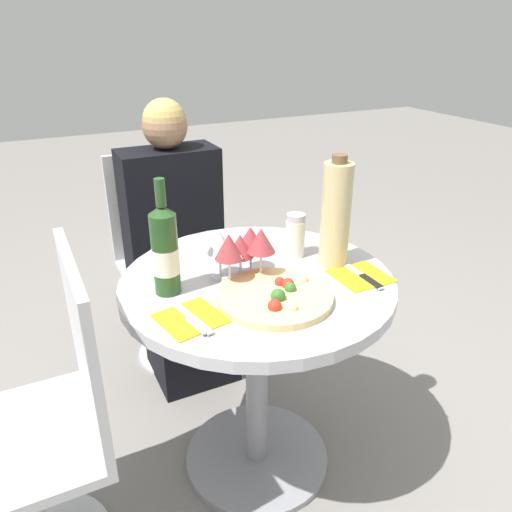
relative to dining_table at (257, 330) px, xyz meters
name	(u,v)px	position (x,y,z in m)	size (l,w,h in m)	color
ground_plane	(257,458)	(0.00, 0.00, -0.54)	(12.00, 12.00, 0.00)	gray
dining_table	(257,330)	(0.00, 0.00, 0.00)	(0.80, 0.80, 0.72)	gray
chair_behind_diner	(171,263)	(-0.03, 0.79, -0.11)	(0.43, 0.43, 0.90)	silver
seated_diner	(180,261)	(-0.03, 0.65, -0.04)	(0.39, 0.41, 1.14)	black
chair_empty_side	(44,433)	(-0.63, -0.03, -0.11)	(0.43, 0.43, 0.90)	silver
pizza_large	(276,296)	(-0.01, -0.14, 0.19)	(0.31, 0.31, 0.05)	#E5C17F
wine_bottle	(165,251)	(-0.26, 0.03, 0.30)	(0.07, 0.07, 0.32)	#23471E
tall_carafe	(336,215)	(0.25, -0.02, 0.34)	(0.09, 0.09, 0.34)	tan
sugar_shaker	(295,235)	(0.17, 0.08, 0.25)	(0.06, 0.06, 0.14)	silver
wine_glass_center	(240,246)	(-0.04, 0.02, 0.28)	(0.08, 0.08, 0.14)	silver
wine_glass_back_left	(220,243)	(-0.09, 0.06, 0.29)	(0.08, 0.08, 0.14)	silver
wine_glass_back_right	(251,238)	(0.01, 0.06, 0.28)	(0.08, 0.08, 0.14)	silver
wine_glass_front_left	(229,247)	(-0.09, -0.01, 0.30)	(0.08, 0.08, 0.16)	silver
wine_glass_front_right	(261,241)	(0.01, -0.01, 0.30)	(0.08, 0.08, 0.16)	silver
place_setting_left	(191,319)	(-0.25, -0.13, 0.18)	(0.18, 0.19, 0.01)	gold
place_setting_right	(361,276)	(0.27, -0.13, 0.18)	(0.15, 0.19, 0.01)	gold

